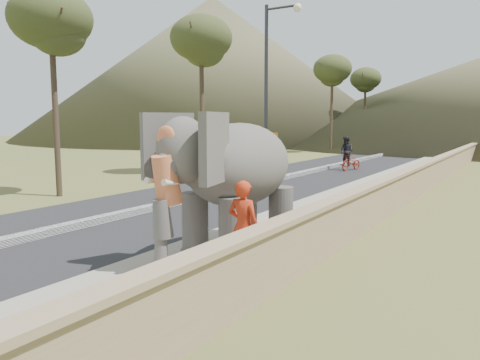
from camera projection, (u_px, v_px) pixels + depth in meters
name	position (u px, v px, depth m)	size (l,w,h in m)	color
ground	(190.00, 277.00, 8.82)	(160.00, 160.00, 0.00)	olive
road	(241.00, 190.00, 19.86)	(7.00, 120.00, 0.03)	black
median	(241.00, 187.00, 19.85)	(0.35, 120.00, 0.22)	black
walkway	(357.00, 198.00, 17.24)	(3.00, 120.00, 0.15)	#9E9687
parapet	(403.00, 189.00, 16.32)	(0.30, 120.00, 1.10)	tan
lamppost	(272.00, 77.00, 20.86)	(1.76, 0.36, 8.00)	#313136
signboard	(271.00, 150.00, 20.82)	(0.60, 0.08, 2.40)	#2D2D33
hill_left	(213.00, 69.00, 73.65)	(60.00, 60.00, 22.00)	brown
elephant_and_man	(240.00, 183.00, 10.10)	(2.43, 4.14, 2.89)	#605C57
motorcyclist	(349.00, 157.00, 27.38)	(1.31, 1.95, 2.01)	maroon
trees	(448.00, 104.00, 33.00)	(48.81, 45.83, 9.21)	#473828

